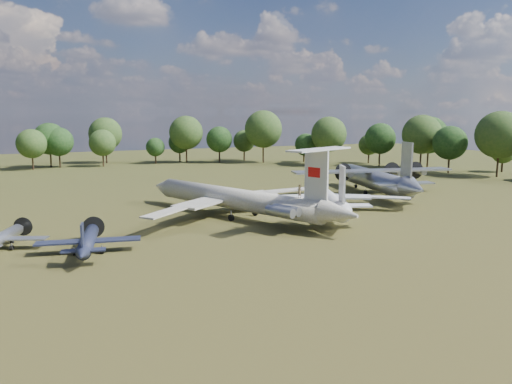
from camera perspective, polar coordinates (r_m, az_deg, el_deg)
name	(u,v)px	position (r m, az deg, el deg)	size (l,w,h in m)	color
ground	(206,225)	(74.04, -5.71, -3.74)	(300.00, 300.00, 0.00)	#283C14
il62_airliner	(235,203)	(78.80, -2.39, -1.23)	(35.67, 46.37, 4.55)	silver
tu104_jet	(325,200)	(84.29, 7.84, -0.87)	(28.75, 38.33, 3.83)	silver
an12_transport	(375,183)	(102.74, 13.40, 1.06)	(33.26, 37.17, 4.89)	#A1A4A9
small_prop_west	(88,244)	(61.79, -18.62, -5.64)	(11.96, 16.31, 2.39)	black
small_prop_northwest	(1,241)	(67.72, -27.13, -5.02)	(10.57, 14.41, 2.11)	#AAADB2
person_on_il62	(299,191)	(69.93, 4.98, 0.11)	(0.71, 0.46, 1.93)	#977A4D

